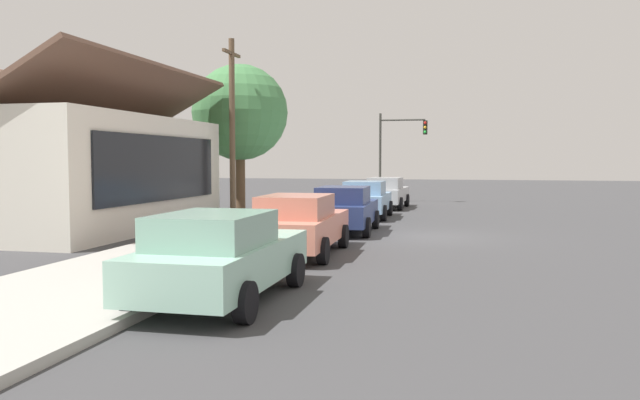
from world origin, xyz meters
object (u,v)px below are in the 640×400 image
at_px(shade_tree, 240,113).
at_px(traffic_light_main, 398,143).
at_px(car_coral, 299,224).
at_px(car_skyblue, 366,199).
at_px(car_seafoam, 221,256).
at_px(fire_hydrant_red, 229,243).
at_px(car_navy, 345,209).
at_px(car_silver, 386,192).
at_px(utility_pole_wooden, 232,125).

xyz_separation_m(shade_tree, traffic_light_main, (9.04, -6.38, -1.17)).
distance_m(car_coral, car_skyblue, 10.73).
bearing_deg(car_seafoam, fire_hydrant_red, 19.71).
xyz_separation_m(car_navy, fire_hydrant_red, (-6.86, 1.52, -0.32)).
distance_m(car_coral, car_silver, 16.40).
xyz_separation_m(car_seafoam, car_skyblue, (16.28, 0.02, -0.00)).
bearing_deg(shade_tree, car_silver, -54.30).
xyz_separation_m(traffic_light_main, fire_hydrant_red, (-22.57, 1.66, -2.99)).
bearing_deg(car_skyblue, car_seafoam, 178.50).
bearing_deg(car_skyblue, car_coral, 178.13).
relative_size(car_skyblue, car_silver, 0.92).
bearing_deg(car_silver, car_coral, -179.72).
xyz_separation_m(car_navy, shade_tree, (6.67, 6.25, 3.85)).
distance_m(car_skyblue, shade_tree, 7.31).
bearing_deg(fire_hydrant_red, traffic_light_main, -4.21).
bearing_deg(car_coral, car_skyblue, -1.83).
distance_m(car_seafoam, fire_hydrant_red, 4.16).
height_order(car_coral, shade_tree, shade_tree).
xyz_separation_m(car_skyblue, fire_hydrant_red, (-12.37, 1.38, -0.32)).
relative_size(traffic_light_main, utility_pole_wooden, 0.69).
xyz_separation_m(car_seafoam, car_silver, (21.94, -0.15, -0.00)).
relative_size(car_skyblue, fire_hydrant_red, 6.13).
relative_size(car_coral, utility_pole_wooden, 0.64).
xyz_separation_m(car_coral, car_skyblue, (10.73, -0.06, -0.00)).
bearing_deg(car_skyblue, traffic_light_main, -3.16).
distance_m(car_navy, traffic_light_main, 15.94).
height_order(car_navy, fire_hydrant_red, car_navy).
relative_size(car_skyblue, traffic_light_main, 0.84).
xyz_separation_m(car_coral, shade_tree, (11.89, 6.04, 3.85)).
distance_m(traffic_light_main, utility_pole_wooden, 13.20).
distance_m(car_coral, traffic_light_main, 21.11).
bearing_deg(fire_hydrant_red, utility_pole_wooden, 20.58).
bearing_deg(car_seafoam, car_silver, -0.36).
bearing_deg(car_coral, car_silver, -2.32).
relative_size(traffic_light_main, fire_hydrant_red, 7.32).
height_order(car_navy, traffic_light_main, traffic_light_main).
bearing_deg(car_coral, traffic_light_main, -2.46).
bearing_deg(car_coral, car_navy, -3.77).
distance_m(car_navy, car_silver, 11.17).
bearing_deg(car_silver, fire_hydrant_red, 176.18).
xyz_separation_m(car_skyblue, car_silver, (5.66, -0.17, 0.00)).
distance_m(car_seafoam, shade_tree, 18.87).
height_order(car_seafoam, traffic_light_main, traffic_light_main).
xyz_separation_m(car_navy, utility_pole_wooden, (3.80, 5.52, 3.11)).
height_order(utility_pole_wooden, fire_hydrant_red, utility_pole_wooden).
height_order(car_silver, utility_pole_wooden, utility_pole_wooden).
distance_m(car_navy, utility_pole_wooden, 7.39).
height_order(car_coral, car_navy, same).
bearing_deg(car_silver, car_seafoam, -179.32).
bearing_deg(fire_hydrant_red, car_navy, -12.53).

